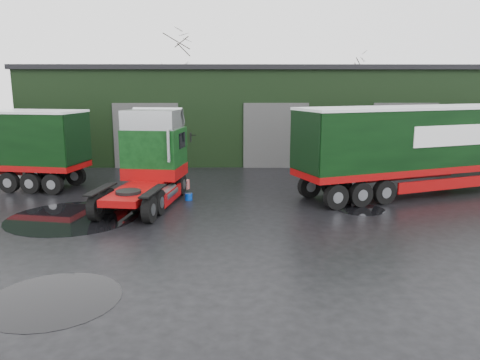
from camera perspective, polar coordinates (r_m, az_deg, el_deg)
name	(u,v)px	position (r m, az deg, el deg)	size (l,w,h in m)	color
ground	(253,240)	(15.76, 1.54, -7.36)	(100.00, 100.00, 0.00)	black
warehouse	(269,111)	(35.05, 3.51, 8.36)	(32.40, 12.40, 6.30)	black
hero_tractor	(141,160)	(20.01, -11.97, 2.46)	(2.77, 6.53, 4.06)	black
lorry_right	(419,150)	(23.56, 21.00, 3.42)	(2.75, 15.87, 4.17)	silver
wash_bucket	(189,197)	(21.17, -6.29, -2.03)	(0.34, 0.34, 0.31)	#062E93
tree_back_a	(176,88)	(45.21, -7.80, 11.02)	(4.40, 4.40, 9.50)	black
tree_back_b	(345,99)	(46.16, 12.66, 9.62)	(4.40, 4.40, 7.50)	black
puddle_0	(54,299)	(12.55, -21.78, -13.34)	(3.26, 3.26, 0.01)	black
puddle_1	(360,209)	(20.15, 14.46, -3.49)	(2.03, 2.03, 0.01)	black
puddle_2	(73,217)	(19.52, -19.66, -4.29)	(5.09, 5.09, 0.01)	black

